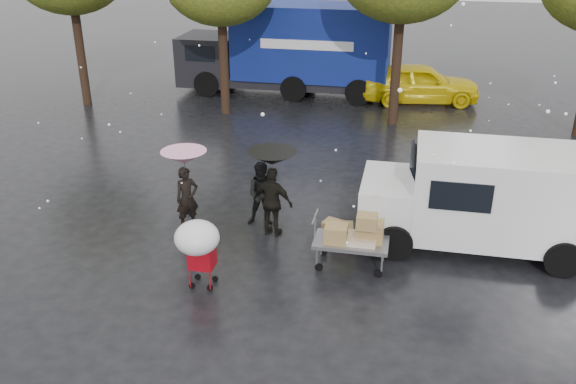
% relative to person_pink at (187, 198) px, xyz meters
% --- Properties ---
extents(ground, '(90.00, 90.00, 0.00)m').
position_rel_person_pink_xyz_m(ground, '(1.69, -1.23, -0.74)').
color(ground, black).
rests_on(ground, ground).
extents(person_pink, '(0.64, 0.63, 1.48)m').
position_rel_person_pink_xyz_m(person_pink, '(0.00, 0.00, 0.00)').
color(person_pink, black).
rests_on(person_pink, ground).
extents(person_middle, '(0.84, 0.72, 1.53)m').
position_rel_person_pink_xyz_m(person_middle, '(1.63, 0.53, 0.02)').
color(person_middle, black).
rests_on(person_middle, ground).
extents(person_black, '(1.01, 0.60, 1.61)m').
position_rel_person_pink_xyz_m(person_black, '(1.97, 0.07, 0.06)').
color(person_black, black).
rests_on(person_black, ground).
extents(umbrella_pink, '(1.01, 1.01, 1.89)m').
position_rel_person_pink_xyz_m(umbrella_pink, '(0.00, 0.00, 0.99)').
color(umbrella_pink, '#4C4C4C').
rests_on(umbrella_pink, ground).
extents(umbrella_black, '(1.08, 1.08, 2.00)m').
position_rel_person_pink_xyz_m(umbrella_black, '(1.97, 0.07, 1.10)').
color(umbrella_black, '#4C4C4C').
rests_on(umbrella_black, ground).
extents(vendor_cart, '(1.52, 0.80, 1.27)m').
position_rel_person_pink_xyz_m(vendor_cart, '(3.91, -0.93, -0.02)').
color(vendor_cart, slate).
rests_on(vendor_cart, ground).
extents(shopping_cart, '(0.84, 0.84, 1.46)m').
position_rel_person_pink_xyz_m(shopping_cart, '(1.12, -2.38, 0.32)').
color(shopping_cart, '#B10A16').
rests_on(shopping_cart, ground).
extents(white_van, '(4.91, 2.18, 2.20)m').
position_rel_person_pink_xyz_m(white_van, '(6.50, 0.53, 0.42)').
color(white_van, white).
rests_on(white_van, ground).
extents(blue_truck, '(8.30, 2.60, 3.50)m').
position_rel_person_pink_xyz_m(blue_truck, '(-0.04, 11.95, 1.02)').
color(blue_truck, navy).
rests_on(blue_truck, ground).
extents(box_ground_near, '(0.53, 0.45, 0.43)m').
position_rel_person_pink_xyz_m(box_ground_near, '(3.53, 0.04, -0.52)').
color(box_ground_near, olive).
rests_on(box_ground_near, ground).
extents(box_ground_far, '(0.57, 0.51, 0.36)m').
position_rel_person_pink_xyz_m(box_ground_far, '(3.32, 0.27, -0.56)').
color(box_ground_far, olive).
rests_on(box_ground_far, ground).
extents(yellow_taxi, '(4.65, 2.42, 1.51)m').
position_rel_person_pink_xyz_m(yellow_taxi, '(5.05, 11.64, 0.01)').
color(yellow_taxi, yellow).
rests_on(yellow_taxi, ground).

